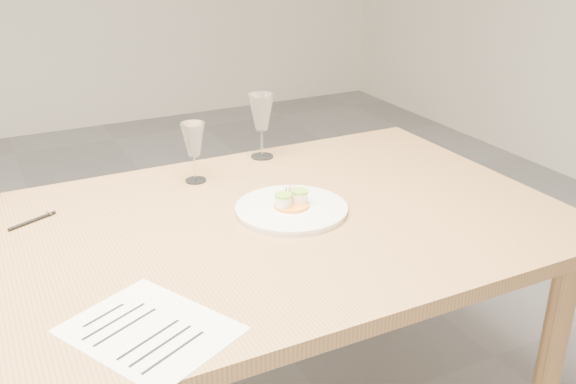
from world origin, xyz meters
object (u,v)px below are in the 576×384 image
dining_table (102,281)px  wine_glass_2 (261,114)px  recipe_sheet (150,330)px  ballpoint_pen (33,221)px  dinner_plate (292,208)px  wine_glass_1 (193,141)px

dining_table → wine_glass_2: wine_glass_2 is taller
dining_table → recipe_sheet: recipe_sheet is taller
dining_table → ballpoint_pen: size_ratio=19.39×
dining_table → recipe_sheet: bearing=-85.8°
dining_table → dinner_plate: (0.51, 0.01, 0.08)m
dining_table → recipe_sheet: 0.34m
dinner_plate → recipe_sheet: dinner_plate is taller
wine_glass_2 → recipe_sheet: bearing=-127.5°
dinner_plate → wine_glass_2: wine_glass_2 is taller
wine_glass_1 → wine_glass_2: (0.26, 0.10, 0.02)m
dining_table → ballpoint_pen: (-0.11, 0.26, 0.07)m
ballpoint_pen → wine_glass_2: bearing=-11.5°
recipe_sheet → wine_glass_2: bearing=25.9°
dinner_plate → wine_glass_1: (-0.15, 0.32, 0.11)m
recipe_sheet → ballpoint_pen: (-0.14, 0.59, 0.00)m
wine_glass_1 → wine_glass_2: 0.28m
dinner_plate → recipe_sheet: bearing=-144.1°
recipe_sheet → ballpoint_pen: size_ratio=3.05×
wine_glass_2 → dinner_plate: bearing=-104.4°
dinner_plate → wine_glass_1: size_ratio=1.67×
recipe_sheet → ballpoint_pen: 0.61m
wine_glass_1 → wine_glass_2: size_ratio=0.85×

